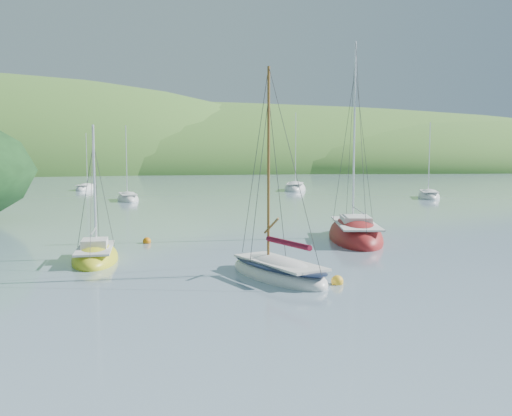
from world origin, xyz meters
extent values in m
plane|color=#73919F|center=(0.00, 0.00, 0.00)|extent=(700.00, 700.00, 0.00)
ellipsoid|color=#366627|center=(0.00, 170.00, 0.00)|extent=(440.00, 110.00, 44.00)
ellipsoid|color=#366627|center=(90.00, 160.00, 0.00)|extent=(240.00, 100.00, 34.00)
ellipsoid|color=white|center=(-2.37, 0.75, 0.11)|extent=(4.37, 6.70, 1.54)
cube|color=beige|center=(-2.33, 0.63, 0.66)|extent=(3.33, 5.20, 0.10)
cylinder|color=brown|center=(-2.64, 1.45, 4.82)|extent=(0.12, 0.12, 8.39)
ellipsoid|color=black|center=(-2.37, 0.75, 0.56)|extent=(4.31, 6.63, 0.26)
cylinder|color=maroon|center=(-2.11, 0.04, 1.57)|extent=(1.28, 2.91, 0.24)
ellipsoid|color=maroon|center=(4.76, 10.16, 0.18)|extent=(4.99, 9.40, 2.47)
cube|color=beige|center=(4.72, 9.99, 1.04)|extent=(3.79, 7.31, 0.10)
cylinder|color=white|center=(5.00, 11.21, 6.59)|extent=(0.12, 0.12, 11.18)
cube|color=beige|center=(4.72, 9.99, 1.28)|extent=(2.19, 2.82, 0.42)
cylinder|color=white|center=(4.52, 9.12, 1.95)|extent=(1.05, 4.20, 0.09)
ellipsoid|color=gold|center=(-10.39, 6.11, 0.11)|extent=(2.22, 5.56, 1.52)
cube|color=beige|center=(-10.39, 6.00, 0.65)|extent=(1.65, 4.34, 0.10)
cylinder|color=white|center=(-10.39, 6.78, 3.67)|extent=(0.12, 0.12, 6.11)
cube|color=beige|center=(-10.39, 6.00, 0.89)|extent=(1.21, 1.56, 0.42)
cylinder|color=white|center=(-10.39, 5.44, 1.56)|extent=(0.10, 2.67, 0.09)
ellipsoid|color=white|center=(-9.74, 42.95, 0.13)|extent=(3.02, 6.68, 1.76)
cube|color=beige|center=(-9.72, 42.83, 0.75)|extent=(2.28, 5.20, 0.10)
cylinder|color=white|center=(-9.83, 43.72, 4.59)|extent=(0.12, 0.12, 7.74)
ellipsoid|color=white|center=(13.45, 56.51, 0.17)|extent=(5.40, 9.03, 2.32)
cube|color=beige|center=(13.40, 56.35, 0.98)|extent=(4.11, 7.01, 0.10)
cylinder|color=white|center=(13.76, 57.49, 6.05)|extent=(0.12, 0.12, 10.22)
ellipsoid|color=white|center=(-16.21, 63.19, 0.12)|extent=(3.42, 6.60, 1.72)
cube|color=beige|center=(-16.23, 63.07, 0.73)|extent=(2.59, 5.13, 0.10)
cylinder|color=white|center=(-16.06, 63.93, 4.47)|extent=(0.12, 0.12, 7.54)
ellipsoid|color=white|center=(25.39, 39.65, 0.13)|extent=(4.87, 7.28, 1.88)
cube|color=beige|center=(25.34, 39.52, 0.80)|extent=(3.72, 5.64, 0.10)
cylinder|color=white|center=(25.71, 40.41, 4.88)|extent=(0.12, 0.12, 8.25)
sphere|color=yellow|center=(-0.32, -1.05, 0.12)|extent=(0.51, 0.51, 0.51)
sphere|color=#FB5884|center=(-1.43, 1.44, 0.12)|extent=(0.45, 0.45, 0.45)
sphere|color=#D06D0A|center=(-7.84, 11.24, 0.12)|extent=(0.48, 0.48, 0.48)
camera|label=1|loc=(-7.98, -22.75, 5.31)|focal=40.00mm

